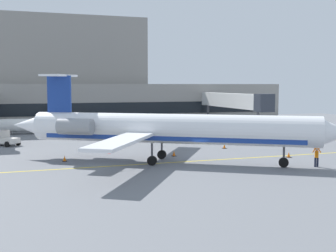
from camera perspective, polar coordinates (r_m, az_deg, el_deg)
ground at (r=42.25m, az=4.44°, el=-5.04°), size 120.00×120.00×0.11m
terminal_building at (r=85.32m, az=-14.11°, el=5.45°), size 78.72×12.68×20.39m
jet_bridge_west at (r=74.45m, az=8.52°, el=3.22°), size 2.40×22.61×6.24m
regional_jet at (r=42.80m, az=-0.38°, el=-0.38°), size 29.89×22.71×8.60m
baggage_tug at (r=58.57m, az=-20.29°, el=-1.54°), size 3.35×3.40×1.91m
pushback_tractor at (r=60.86m, az=-1.13°, el=-0.81°), size 3.03×3.80×2.33m
fuel_tank at (r=71.37m, az=-18.27°, el=0.07°), size 8.29×2.67×2.36m
marshaller at (r=42.98m, az=18.63°, el=-3.74°), size 0.78×0.45×1.92m
safety_cone_alpha at (r=46.97m, az=0.78°, el=-3.61°), size 0.47×0.47×0.55m
safety_cone_bravo at (r=52.98m, az=7.29°, el=-2.63°), size 0.47×0.47×0.55m
safety_cone_charlie at (r=47.84m, az=15.32°, el=-3.63°), size 0.47×0.47×0.55m
safety_cone_delta at (r=44.97m, az=-13.21°, el=-4.15°), size 0.47×0.47×0.55m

